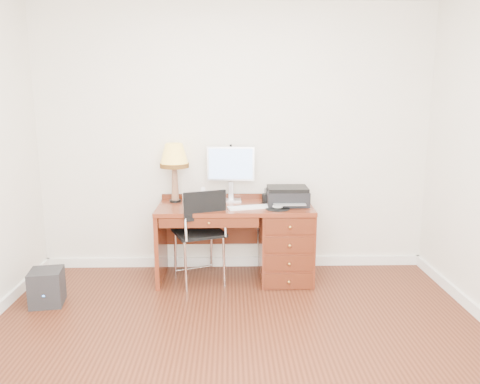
{
  "coord_description": "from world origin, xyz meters",
  "views": [
    {
      "loc": [
        -0.05,
        -3.03,
        1.79
      ],
      "look_at": [
        0.05,
        1.2,
        0.92
      ],
      "focal_mm": 35.0,
      "sensor_mm": 36.0,
      "label": 1
    }
  ],
  "objects_px": {
    "phone": "(203,199)",
    "desk": "(267,238)",
    "equipment_box": "(47,287)",
    "leg_lamp": "(174,159)",
    "printer": "(287,196)",
    "chair": "(198,227)",
    "monitor": "(231,167)"
  },
  "relations": [
    {
      "from": "phone",
      "to": "monitor",
      "type": "bearing_deg",
      "value": 32.12
    },
    {
      "from": "leg_lamp",
      "to": "phone",
      "type": "xyz_separation_m",
      "value": [
        0.29,
        -0.13,
        -0.38
      ]
    },
    {
      "from": "desk",
      "to": "monitor",
      "type": "height_order",
      "value": "monitor"
    },
    {
      "from": "desk",
      "to": "leg_lamp",
      "type": "height_order",
      "value": "leg_lamp"
    },
    {
      "from": "monitor",
      "to": "phone",
      "type": "distance_m",
      "value": 0.44
    },
    {
      "from": "chair",
      "to": "equipment_box",
      "type": "relative_size",
      "value": 3.02
    },
    {
      "from": "equipment_box",
      "to": "leg_lamp",
      "type": "bearing_deg",
      "value": 26.11
    },
    {
      "from": "printer",
      "to": "equipment_box",
      "type": "relative_size",
      "value": 1.29
    },
    {
      "from": "phone",
      "to": "desk",
      "type": "bearing_deg",
      "value": -6.02
    },
    {
      "from": "leg_lamp",
      "to": "monitor",
      "type": "bearing_deg",
      "value": 6.34
    },
    {
      "from": "printer",
      "to": "chair",
      "type": "bearing_deg",
      "value": -169.58
    },
    {
      "from": "phone",
      "to": "equipment_box",
      "type": "relative_size",
      "value": 0.55
    },
    {
      "from": "desk",
      "to": "equipment_box",
      "type": "height_order",
      "value": "desk"
    },
    {
      "from": "desk",
      "to": "printer",
      "type": "bearing_deg",
      "value": 2.34
    },
    {
      "from": "monitor",
      "to": "printer",
      "type": "distance_m",
      "value": 0.65
    },
    {
      "from": "desk",
      "to": "monitor",
      "type": "relative_size",
      "value": 2.74
    },
    {
      "from": "leg_lamp",
      "to": "desk",
      "type": "bearing_deg",
      "value": -10.02
    },
    {
      "from": "desk",
      "to": "phone",
      "type": "relative_size",
      "value": 8.74
    },
    {
      "from": "desk",
      "to": "leg_lamp",
      "type": "relative_size",
      "value": 2.55
    },
    {
      "from": "phone",
      "to": "chair",
      "type": "relative_size",
      "value": 0.18
    },
    {
      "from": "monitor",
      "to": "phone",
      "type": "xyz_separation_m",
      "value": [
        -0.27,
        -0.19,
        -0.29
      ]
    },
    {
      "from": "monitor",
      "to": "chair",
      "type": "height_order",
      "value": "monitor"
    },
    {
      "from": "desk",
      "to": "monitor",
      "type": "xyz_separation_m",
      "value": [
        -0.36,
        0.22,
        0.68
      ]
    },
    {
      "from": "desk",
      "to": "printer",
      "type": "distance_m",
      "value": 0.47
    },
    {
      "from": "chair",
      "to": "phone",
      "type": "bearing_deg",
      "value": 56.61
    },
    {
      "from": "printer",
      "to": "leg_lamp",
      "type": "relative_size",
      "value": 0.68
    },
    {
      "from": "monitor",
      "to": "equipment_box",
      "type": "distance_m",
      "value": 2.03
    },
    {
      "from": "leg_lamp",
      "to": "printer",
      "type": "bearing_deg",
      "value": -7.92
    },
    {
      "from": "printer",
      "to": "chair",
      "type": "relative_size",
      "value": 0.42
    },
    {
      "from": "chair",
      "to": "equipment_box",
      "type": "bearing_deg",
      "value": 177.12
    },
    {
      "from": "printer",
      "to": "equipment_box",
      "type": "height_order",
      "value": "printer"
    },
    {
      "from": "phone",
      "to": "equipment_box",
      "type": "height_order",
      "value": "phone"
    }
  ]
}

